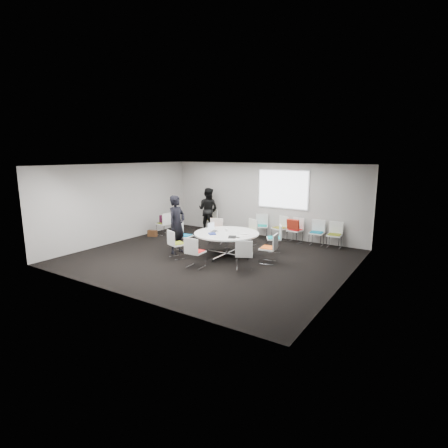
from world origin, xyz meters
The scene contains 31 objects.
room_shell centered at (0.09, 0.00, 1.40)m, with size 8.08×7.08×2.88m.
conference_table centered at (0.28, 0.42, 0.51)m, with size 2.01×2.01×0.73m.
projection_screen centered at (0.80, 3.46, 1.85)m, with size 1.90×0.03×1.35m, color white.
chair_ring_a centered at (1.73, 0.42, 0.28)m, with size 0.51×0.52×0.88m.
chair_ring_b centered at (1.35, 1.61, 0.28)m, with size 0.62×0.62×0.88m.
chair_ring_c centered at (0.21, 1.99, 0.28)m, with size 0.60×0.59×0.88m.
chair_ring_d centered at (-0.84, 1.45, 0.28)m, with size 0.59×0.58×0.88m.
chair_ring_e centered at (-1.31, 0.29, 0.28)m, with size 0.48×0.49×0.88m.
chair_ring_f centered at (-0.83, -0.65, 0.28)m, with size 0.59×0.59×0.88m.
chair_ring_g centered at (0.19, -1.06, 0.28)m, with size 0.48×0.47×0.88m.
chair_ring_h centered at (1.46, -0.54, 0.28)m, with size 0.61×0.61×0.88m.
chair_back_a centered at (0.13, 3.14, 0.28)m, with size 0.60×0.60×0.88m.
chair_back_b centered at (0.86, 3.16, 0.28)m, with size 0.60×0.59×0.88m.
chair_back_c centered at (1.46, 3.15, 0.28)m, with size 0.54×0.53×0.88m.
chair_back_d centered at (2.25, 3.15, 0.28)m, with size 0.48×0.47×0.88m.
chair_back_e centered at (2.86, 3.13, 0.28)m, with size 0.48×0.47×0.88m.
chair_spare_left centered at (-3.32, 1.50, 0.28)m, with size 0.50×0.51×0.88m.
chair_person_back centered at (-2.25, 3.16, 0.28)m, with size 0.59×0.58×0.88m.
person_main centered at (-1.20, -0.19, 0.93)m, with size 0.68×0.45×1.86m, color black.
person_back centered at (-2.25, 3.00, 0.89)m, with size 0.87×0.68×1.79m, color black.
laptop centered at (-0.07, 0.32, 0.74)m, with size 0.34×0.22×0.03m, color #333338.
laptop_lid centered at (-0.34, 0.47, 0.86)m, with size 0.30×0.02×0.22m, color silver.
notebook_black centered at (0.74, 0.00, 0.74)m, with size 0.22×0.30×0.02m, color black.
tablet_folio centered at (0.02, 0.02, 0.74)m, with size 0.26×0.20×0.03m, color navy.
papers_right centered at (0.82, 0.56, 0.73)m, with size 0.30×0.21×0.00m, color white.
papers_front centered at (0.90, 0.41, 0.73)m, with size 0.30×0.21×0.00m, color white.
cup centered at (0.18, 0.57, 0.78)m, with size 0.08×0.08×0.09m, color white.
phone centered at (0.90, 0.05, 0.73)m, with size 0.14×0.07×0.01m, color black.
maroon_bag centered at (-3.34, 1.50, 0.62)m, with size 0.40×0.14×0.28m, color #44122C.
brown_bag centered at (-3.51, 1.04, 0.12)m, with size 0.36×0.16×0.24m, color #4B2C18.
red_jacket centered at (1.46, 2.93, 0.70)m, with size 0.44×0.10×0.35m, color maroon.
Camera 1 is at (5.94, -8.49, 3.12)m, focal length 28.00 mm.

